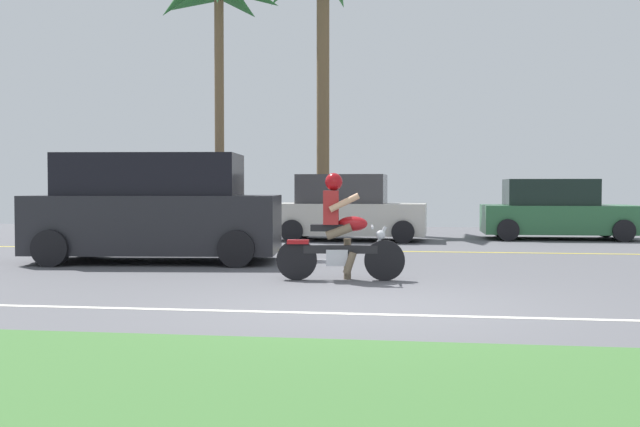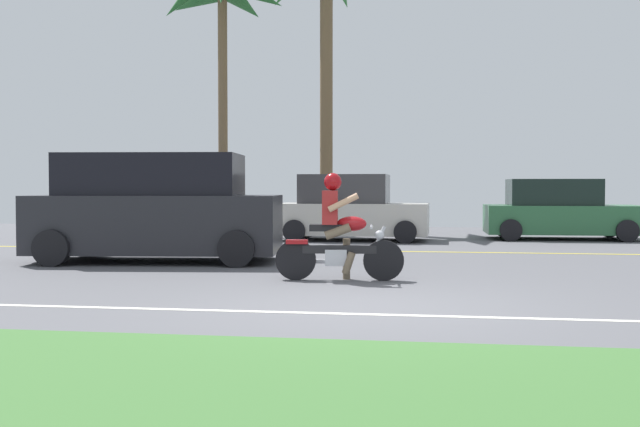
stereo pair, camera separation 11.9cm
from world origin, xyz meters
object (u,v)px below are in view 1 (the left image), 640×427
object	(u,v)px
suv_nearby	(154,210)
palm_tree_2	(218,3)
motorcyclist_distant	(171,223)
parked_car_1	(348,210)
parked_car_0	(170,211)
parked_car_2	(556,211)
motorcyclist	(339,235)

from	to	relation	value
suv_nearby	palm_tree_2	distance (m)	12.28
palm_tree_2	motorcyclist_distant	size ratio (longest dim) A/B	6.35
parked_car_1	palm_tree_2	world-z (taller)	palm_tree_2
suv_nearby	parked_car_1	bearing A→B (deg)	65.11
parked_car_0	motorcyclist_distant	world-z (taller)	parked_car_0
parked_car_2	parked_car_0	bearing A→B (deg)	175.08
parked_car_1	parked_car_0	bearing A→B (deg)	158.43
suv_nearby	parked_car_2	xyz separation A→B (m)	(8.26, 7.50, -0.22)
parked_car_2	motorcyclist_distant	distance (m)	10.06
parked_car_0	motorcyclist_distant	distance (m)	5.83
motorcyclist	parked_car_0	bearing A→B (deg)	120.65
parked_car_0	parked_car_2	size ratio (longest dim) A/B	1.05
suv_nearby	motorcyclist_distant	distance (m)	3.05
parked_car_1	parked_car_2	distance (m)	5.51
parked_car_2	palm_tree_2	size ratio (longest dim) A/B	0.46
suv_nearby	parked_car_1	xyz separation A→B (m)	(2.89, 6.24, -0.18)
parked_car_2	motorcyclist_distant	xyz separation A→B (m)	(-8.97, -4.56, -0.16)
parked_car_0	parked_car_1	bearing A→B (deg)	-21.57
parked_car_0	motorcyclist_distant	xyz separation A→B (m)	(1.95, -5.50, -0.10)
parked_car_1	palm_tree_2	xyz separation A→B (m)	(-4.64, 4.19, 6.42)
motorcyclist	motorcyclist_distant	world-z (taller)	motorcyclist
palm_tree_2	parked_car_2	bearing A→B (deg)	-16.31
motorcyclist	parked_car_2	distance (m)	10.82
motorcyclist	parked_car_2	bearing A→B (deg)	65.14
suv_nearby	palm_tree_2	size ratio (longest dim) A/B	0.56
parked_car_1	palm_tree_2	size ratio (longest dim) A/B	0.45
parked_car_1	motorcyclist_distant	size ratio (longest dim) A/B	2.84
suv_nearby	parked_car_0	size ratio (longest dim) A/B	1.14
parked_car_0	parked_car_2	world-z (taller)	parked_car_2
suv_nearby	palm_tree_2	bearing A→B (deg)	99.52
motorcyclist	parked_car_2	world-z (taller)	same
parked_car_0	parked_car_1	size ratio (longest dim) A/B	1.09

